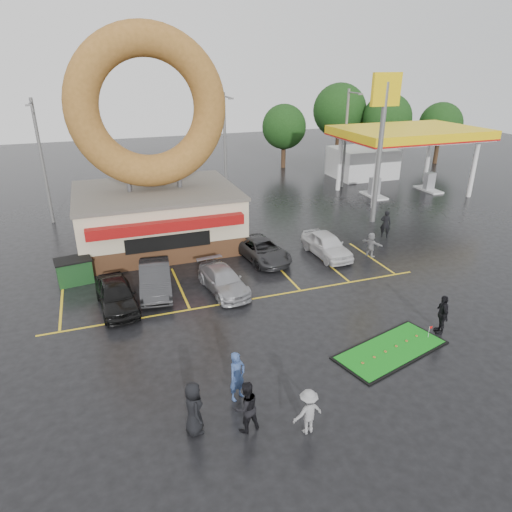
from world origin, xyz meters
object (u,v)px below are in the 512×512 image
object	(u,v)px
car_silver	(223,280)
shell_sign	(383,122)
streetlight_right	(346,137)
person_cameraman	(442,314)
car_dgrey	(155,279)
car_white	(327,245)
person_blue	(237,376)
car_grey	(262,250)
car_black	(116,295)
streetlight_mid	(225,146)
dumpster	(74,271)
putting_green	(391,350)
gas_station	(387,148)
streetlight_left	(42,159)
donut_shop	(154,177)

from	to	relation	value
car_silver	shell_sign	bearing A→B (deg)	20.33
streetlight_right	person_cameraman	xyz separation A→B (m)	(-8.77, -24.28, -3.86)
car_dgrey	car_silver	distance (m)	3.58
car_white	person_blue	world-z (taller)	person_blue
shell_sign	car_grey	size ratio (longest dim) A/B	2.28
car_black	car_white	bearing A→B (deg)	5.65
streetlight_mid	person_cameraman	distance (m)	23.82
car_white	person_cameraman	world-z (taller)	person_cameraman
person_blue	dumpster	distance (m)	13.28
streetlight_mid	car_black	distance (m)	19.58
shell_sign	dumpster	size ratio (longest dim) A/B	5.89
person_blue	putting_green	size ratio (longest dim) A/B	0.35
gas_station	car_white	distance (m)	19.45
streetlight_left	car_white	distance (m)	21.22
streetlight_mid	person_blue	bearing A→B (deg)	-105.37
car_grey	streetlight_left	bearing A→B (deg)	128.56
gas_station	car_white	world-z (taller)	gas_station
donut_shop	car_grey	bearing A→B (deg)	-42.12
donut_shop	streetlight_left	world-z (taller)	donut_shop
shell_sign	dumpster	xyz separation A→B (m)	(-21.31, -3.45, -6.73)
streetlight_right	car_grey	distance (m)	19.83
streetlight_left	car_grey	distance (m)	17.76
car_grey	streetlight_right	bearing A→B (deg)	38.06
shell_sign	car_silver	world-z (taller)	shell_sign
shell_sign	car_grey	world-z (taller)	shell_sign
donut_shop	person_blue	size ratio (longest dim) A/B	7.02
putting_green	car_white	bearing A→B (deg)	77.55
streetlight_left	car_dgrey	size ratio (longest dim) A/B	1.99
shell_sign	person_cameraman	xyz separation A→B (m)	(-5.77, -14.36, -6.46)
car_silver	person_blue	distance (m)	8.50
shell_sign	gas_station	bearing A→B (deg)	51.93
gas_station	person_cameraman	bearing A→B (deg)	-118.73
streetlight_left	person_cameraman	xyz separation A→B (m)	(17.23, -22.28, -3.86)
putting_green	streetlight_left	bearing A→B (deg)	122.08
person_cameraman	dumpster	size ratio (longest dim) A/B	1.02
car_silver	putting_green	bearing A→B (deg)	-63.16
streetlight_right	dumpster	size ratio (longest dim) A/B	5.00
car_dgrey	gas_station	bearing A→B (deg)	38.50
shell_sign	car_silver	distance (m)	17.03
streetlight_mid	car_grey	xyz separation A→B (m)	(-1.50, -12.92, -4.14)
car_grey	car_white	bearing A→B (deg)	-18.57
streetlight_left	streetlight_right	bearing A→B (deg)	4.40
car_white	person_blue	bearing A→B (deg)	-132.99
car_silver	streetlight_mid	bearing A→B (deg)	66.08
gas_station	car_black	distance (m)	31.04
gas_station	streetlight_right	bearing A→B (deg)	166.25
gas_station	streetlight_mid	size ratio (longest dim) A/B	1.52
streetlight_right	person_cameraman	bearing A→B (deg)	-109.87
streetlight_right	car_black	world-z (taller)	streetlight_right
gas_station	dumpster	distance (m)	31.05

